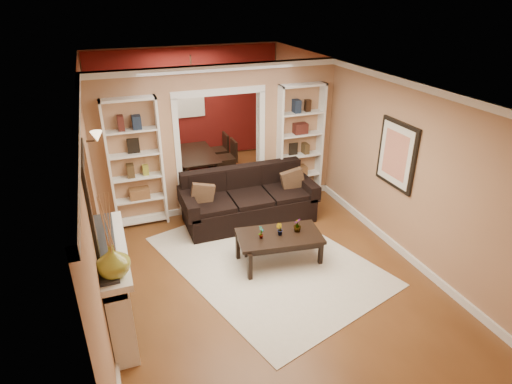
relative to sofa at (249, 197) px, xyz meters
name	(u,v)px	position (x,y,z in m)	size (l,w,h in m)	color
floor	(242,235)	(-0.29, -0.45, -0.47)	(8.00, 8.00, 0.00)	brown
ceiling	(239,77)	(-0.29, -0.45, 2.23)	(8.00, 8.00, 0.00)	white
wall_back	(188,105)	(-0.29, 3.55, 0.88)	(8.00, 8.00, 0.00)	tan
wall_front	(396,335)	(-0.29, -4.45, 0.88)	(8.00, 8.00, 0.00)	tan
wall_left	(92,183)	(-2.54, -0.45, 0.88)	(8.00, 8.00, 0.00)	tan
wall_right	(361,146)	(1.96, -0.45, 0.88)	(8.00, 8.00, 0.00)	tan
partition_wall	(220,140)	(-0.29, 0.75, 0.88)	(4.50, 0.15, 2.70)	tan
red_back_panel	(188,106)	(-0.29, 3.52, 0.85)	(4.44, 0.04, 2.64)	maroon
dining_window	(188,97)	(-0.29, 3.48, 1.08)	(0.78, 0.03, 0.98)	#8CA5CC
area_rug	(266,260)	(-0.17, -1.31, -0.46)	(2.50, 3.50, 0.01)	beige
sofa	(249,197)	(0.00, 0.00, 0.00)	(2.40, 1.04, 0.94)	black
pillow_left	(202,196)	(-0.85, -0.02, 0.18)	(0.39, 0.11, 0.39)	brown
pillow_right	(293,181)	(0.85, -0.02, 0.20)	(0.41, 0.12, 0.41)	brown
coffee_table	(279,248)	(0.00, -1.40, -0.23)	(1.28, 0.69, 0.48)	black
plant_left	(261,232)	(-0.29, -1.40, 0.12)	(0.11, 0.08, 0.21)	#336626
plant_center	(279,229)	(0.00, -1.40, 0.11)	(0.10, 0.08, 0.19)	#336626
plant_right	(297,225)	(0.30, -1.40, 0.12)	(0.12, 0.12, 0.22)	#336626
bookshelf_left	(136,164)	(-1.84, 0.58, 0.68)	(0.90, 0.30, 2.30)	white
bookshelf_right	(300,144)	(1.26, 0.58, 0.68)	(0.90, 0.30, 2.30)	white
fireplace	(119,285)	(-2.38, -1.95, 0.11)	(0.32, 1.70, 1.16)	white
vase	(113,261)	(-2.38, -2.56, 0.87)	(0.35, 0.35, 0.36)	olive
mirror	(90,198)	(-2.52, -1.95, 1.33)	(0.03, 0.95, 1.10)	silver
wall_sconce	(93,139)	(-2.44, 0.10, 1.36)	(0.18, 0.18, 0.22)	#FFE0A5
framed_art	(396,155)	(1.92, -1.45, 1.08)	(0.04, 0.85, 1.05)	black
dining_table	(197,164)	(-0.39, 2.41, -0.21)	(0.84, 1.50, 0.53)	black
dining_chair_nw	(175,166)	(-0.94, 2.11, -0.06)	(0.40, 0.40, 0.82)	black
dining_chair_ne	(224,158)	(0.16, 2.11, -0.04)	(0.43, 0.43, 0.86)	black
dining_chair_sw	(170,156)	(-0.94, 2.71, -0.05)	(0.42, 0.42, 0.85)	black
dining_chair_se	(217,151)	(0.16, 2.71, -0.05)	(0.41, 0.41, 0.83)	black
chandelier	(199,87)	(-0.29, 2.25, 1.55)	(0.50, 0.50, 0.30)	#332217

